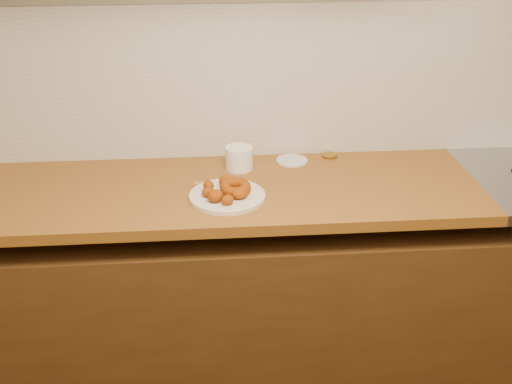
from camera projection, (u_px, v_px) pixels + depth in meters
wall_back at (332, 42)px, 2.45m from camera, size 4.00×0.02×2.70m
base_cabinet at (334, 297)px, 2.59m from camera, size 3.60×0.60×0.77m
butcher_block at (165, 193)px, 2.33m from camera, size 2.30×0.62×0.04m
backsplash at (331, 81)px, 2.51m from camera, size 3.60×0.02×0.60m
donut_plate at (227, 196)px, 2.25m from camera, size 0.27×0.27×0.02m
ring_donut at (235, 187)px, 2.25m from camera, size 0.14×0.14×0.05m
fried_dough_chunks at (222, 191)px, 2.22m from camera, size 0.17×0.20×0.04m
plastic_tub at (239, 158)px, 2.46m from camera, size 0.13×0.13×0.09m
tub_lid at (292, 161)px, 2.54m from camera, size 0.14×0.14×0.01m
brass_jar_lid at (329, 155)px, 2.59m from camera, size 0.06×0.06×0.01m
wooden_utensil at (219, 184)px, 2.34m from camera, size 0.18×0.03×0.01m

